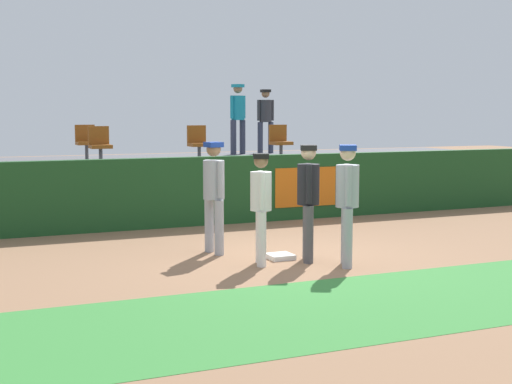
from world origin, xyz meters
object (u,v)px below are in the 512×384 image
(seat_front_right, at_px, (280,140))
(player_umpire, at_px, (308,194))
(player_coach_visitor, at_px, (347,196))
(seat_back_left, at_px, (86,140))
(player_runner_visitor, at_px, (214,189))
(first_base, at_px, (280,256))
(seat_front_center, at_px, (198,141))
(spectator_capped, at_px, (266,116))
(spectator_hooded, at_px, (238,114))
(player_fielder_home, at_px, (261,201))
(seat_front_left, at_px, (100,143))

(seat_front_right, bearing_deg, player_umpire, -110.75)
(player_coach_visitor, xyz_separation_m, seat_front_right, (1.75, 6.20, 0.62))
(player_umpire, height_order, seat_back_left, seat_back_left)
(player_runner_visitor, distance_m, seat_front_right, 5.57)
(first_base, bearing_deg, player_coach_visitor, -51.03)
(seat_front_center, bearing_deg, spectator_capped, 41.93)
(spectator_hooded, bearing_deg, seat_front_center, 30.05)
(spectator_hooded, relative_size, spectator_capped, 1.07)
(player_fielder_home, xyz_separation_m, player_runner_visitor, (-0.37, 1.14, 0.08))
(seat_front_center, xyz_separation_m, seat_back_left, (-2.24, 1.80, 0.00))
(player_umpire, xyz_separation_m, seat_back_left, (-2.18, 7.43, 0.63))
(player_runner_visitor, relative_size, spectator_hooded, 1.00)
(first_base, xyz_separation_m, player_coach_visitor, (0.72, -0.90, 1.06))
(player_coach_visitor, bearing_deg, seat_front_center, -150.24)
(seat_back_left, distance_m, spectator_hooded, 4.28)
(first_base, relative_size, seat_front_right, 0.48)
(player_coach_visitor, bearing_deg, seat_front_right, -169.01)
(player_coach_visitor, height_order, seat_front_center, seat_front_center)
(seat_front_left, xyz_separation_m, spectator_capped, (5.09, 2.54, 0.55))
(player_umpire, relative_size, seat_front_right, 2.23)
(player_runner_visitor, height_order, player_umpire, player_runner_visitor)
(seat_front_center, xyz_separation_m, spectator_capped, (2.83, 2.54, 0.55))
(player_fielder_home, height_order, spectator_capped, spectator_capped)
(seat_front_center, distance_m, spectator_capped, 3.84)
(player_runner_visitor, height_order, seat_front_center, seat_front_center)
(first_base, distance_m, player_coach_visitor, 1.56)
(first_base, distance_m, seat_front_left, 5.87)
(player_umpire, relative_size, seat_front_center, 2.23)
(player_runner_visitor, bearing_deg, player_fielder_home, 8.56)
(player_umpire, xyz_separation_m, seat_front_right, (2.13, 5.63, 0.63))
(seat_front_left, bearing_deg, spectator_capped, 26.52)
(first_base, height_order, player_runner_visitor, player_runner_visitor)
(first_base, height_order, player_coach_visitor, player_coach_visitor)
(seat_back_left, height_order, spectator_capped, spectator_capped)
(seat_back_left, xyz_separation_m, spectator_hooded, (4.19, 0.61, 0.62))
(player_umpire, relative_size, spectator_capped, 1.06)
(player_coach_visitor, distance_m, player_umpire, 0.69)
(first_base, height_order, seat_back_left, seat_back_left)
(player_runner_visitor, distance_m, seat_back_left, 6.35)
(player_coach_visitor, relative_size, spectator_hooded, 1.00)
(seat_front_right, xyz_separation_m, spectator_capped, (0.75, 2.54, 0.55))
(first_base, xyz_separation_m, player_runner_visitor, (-0.83, 0.86, 1.06))
(player_runner_visitor, bearing_deg, spectator_capped, 140.23)
(first_base, xyz_separation_m, seat_front_left, (-1.86, 5.31, 1.67))
(seat_front_center, bearing_deg, seat_front_left, 180.00)
(player_fielder_home, height_order, player_umpire, player_umpire)
(seat_front_right, bearing_deg, seat_front_left, -180.00)
(first_base, relative_size, player_runner_visitor, 0.21)
(seat_front_right, bearing_deg, seat_back_left, 157.35)
(player_fielder_home, relative_size, seat_front_left, 2.09)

